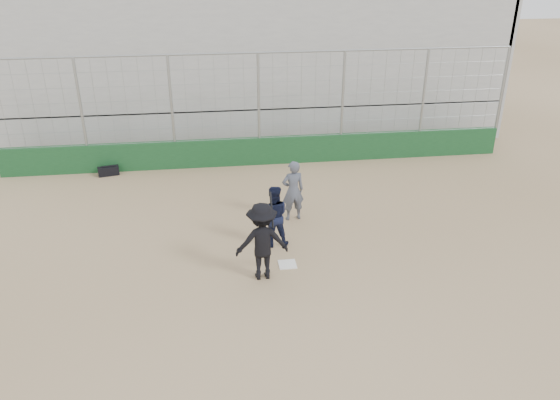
{
  "coord_description": "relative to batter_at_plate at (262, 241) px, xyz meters",
  "views": [
    {
      "loc": [
        -1.74,
        -11.58,
        7.35
      ],
      "look_at": [
        0.0,
        1.4,
        1.15
      ],
      "focal_mm": 35.0,
      "sensor_mm": 36.0,
      "label": 1
    }
  ],
  "objects": [
    {
      "name": "backstop",
      "position": [
        0.67,
        7.44,
        -0.02
      ],
      "size": [
        18.1,
        0.25,
        4.04
      ],
      "color": "#133D1D",
      "rests_on": "ground"
    },
    {
      "name": "ground",
      "position": [
        0.67,
        0.44,
        -0.97
      ],
      "size": [
        90.0,
        90.0,
        0.0
      ],
      "primitive_type": "plane",
      "color": "olive",
      "rests_on": "ground"
    },
    {
      "name": "equipment_bag",
      "position": [
        -4.65,
        7.07,
        -0.82
      ],
      "size": [
        0.75,
        0.44,
        0.34
      ],
      "color": "black",
      "rests_on": "ground"
    },
    {
      "name": "bleachers",
      "position": [
        0.67,
        12.39,
        1.95
      ],
      "size": [
        20.25,
        6.7,
        6.98
      ],
      "color": "#969696",
      "rests_on": "ground"
    },
    {
      "name": "catcher_crouched",
      "position": [
        0.45,
        1.45,
        -0.39
      ],
      "size": [
        0.87,
        0.69,
        1.17
      ],
      "color": "black",
      "rests_on": "ground"
    },
    {
      "name": "batter_at_plate",
      "position": [
        0.0,
        0.0,
        0.0
      ],
      "size": [
        1.29,
        0.83,
        2.08
      ],
      "color": "black",
      "rests_on": "ground"
    },
    {
      "name": "home_plate",
      "position": [
        0.67,
        0.44,
        -0.96
      ],
      "size": [
        0.44,
        0.44,
        0.02
      ],
      "primitive_type": "cube",
      "color": "white",
      "rests_on": "ground"
    },
    {
      "name": "umpire",
      "position": [
        1.19,
        2.92,
        -0.16
      ],
      "size": [
        0.72,
        0.54,
        1.63
      ],
      "primitive_type": "imported",
      "rotation": [
        0.0,
        0.0,
        3.31
      ],
      "color": "#454B58",
      "rests_on": "ground"
    }
  ]
}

